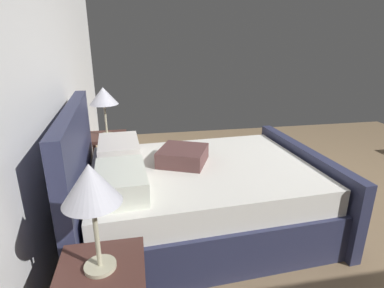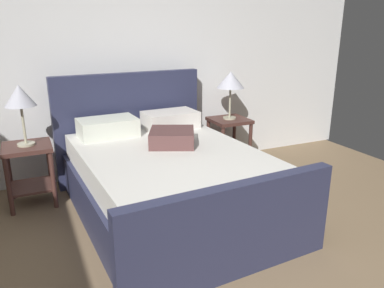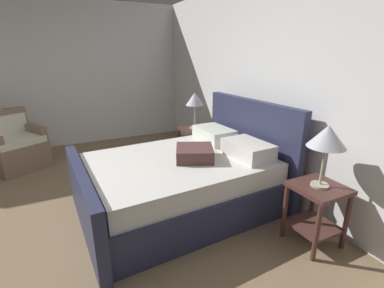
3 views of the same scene
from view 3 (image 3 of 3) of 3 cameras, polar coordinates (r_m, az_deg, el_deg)
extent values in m
cube|color=#836A4D|center=(3.23, -32.04, -17.71)|extent=(6.17, 5.75, 0.02)
cube|color=silver|center=(3.61, 16.49, 11.19)|extent=(6.29, 0.12, 2.67)
cube|color=white|center=(5.84, -31.74, 11.76)|extent=(0.12, 5.87, 2.67)
cube|color=#2B2E4B|center=(3.26, -2.69, -9.89)|extent=(1.63, 2.05, 0.40)
cube|color=#2B2E4B|center=(3.64, 11.92, -0.35)|extent=(1.65, 0.19, 1.20)
cube|color=#2B2E4B|center=(2.94, -21.44, -11.40)|extent=(1.65, 0.19, 0.69)
cube|color=silver|center=(3.13, -2.78, -4.89)|extent=(1.55, 1.99, 0.22)
cube|color=silver|center=(3.67, 4.63, 1.99)|extent=(0.58, 0.39, 0.18)
cube|color=silver|center=(3.16, 11.54, -1.13)|extent=(0.58, 0.39, 0.18)
cube|color=brown|center=(3.04, 0.54, -1.91)|extent=(0.53, 0.53, 0.14)
cube|color=#4C2C26|center=(2.78, 24.92, -8.28)|extent=(0.44, 0.44, 0.04)
cube|color=#4C2C26|center=(2.97, 23.85, -15.23)|extent=(0.40, 0.40, 0.02)
cylinder|color=#4C2C26|center=(2.89, 18.70, -13.11)|extent=(0.04, 0.04, 0.56)
cylinder|color=#4C2C26|center=(2.69, 24.52, -16.53)|extent=(0.04, 0.04, 0.56)
cylinder|color=#4C2C26|center=(3.15, 23.77, -11.06)|extent=(0.04, 0.04, 0.56)
cylinder|color=#4C2C26|center=(2.96, 29.42, -13.92)|extent=(0.04, 0.04, 0.56)
cylinder|color=#B7B293|center=(2.76, 25.00, -7.73)|extent=(0.16, 0.16, 0.02)
cylinder|color=#B7B293|center=(2.69, 25.54, -4.13)|extent=(0.02, 0.02, 0.35)
cone|color=silver|center=(2.61, 26.37, 1.47)|extent=(0.33, 0.33, 0.20)
cube|color=#4C2C26|center=(4.39, 0.55, 3.03)|extent=(0.44, 0.44, 0.04)
cube|color=#4C2C26|center=(4.51, 0.53, -1.88)|extent=(0.40, 0.40, 0.02)
cylinder|color=#4C2C26|center=(4.56, -2.66, -0.32)|extent=(0.04, 0.04, 0.56)
cylinder|color=#4C2C26|center=(4.24, -0.62, -1.81)|extent=(0.04, 0.04, 0.56)
cylinder|color=#4C2C26|center=(4.72, 1.57, 0.33)|extent=(0.04, 0.04, 0.56)
cylinder|color=#4C2C26|center=(4.40, 3.85, -1.05)|extent=(0.04, 0.04, 0.56)
cylinder|color=#B7B293|center=(4.38, 0.55, 3.40)|extent=(0.16, 0.16, 0.02)
cylinder|color=#B7B293|center=(4.33, 0.56, 5.79)|extent=(0.02, 0.02, 0.35)
cone|color=silver|center=(4.28, 0.57, 9.37)|extent=(0.28, 0.28, 0.20)
cube|color=#886A55|center=(5.12, -32.51, -2.00)|extent=(0.98, 0.98, 0.42)
cube|color=beige|center=(5.05, -33.02, 0.77)|extent=(0.91, 0.91, 0.10)
cube|color=#886A55|center=(5.29, -34.74, 3.28)|extent=(0.46, 0.68, 0.48)
cube|color=beige|center=(5.21, -34.32, 2.90)|extent=(0.39, 0.58, 0.36)
cube|color=#886A55|center=(5.16, -30.04, 2.29)|extent=(0.61, 0.41, 0.22)
camera|label=1|loc=(5.37, -8.30, 17.76)|focal=28.71mm
camera|label=2|loc=(4.16, -52.77, 10.12)|focal=34.84mm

